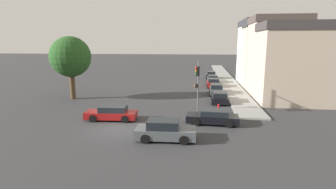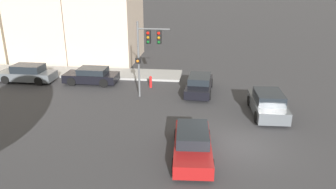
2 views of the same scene
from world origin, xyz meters
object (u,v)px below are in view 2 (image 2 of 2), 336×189
Objects in this scene: crossing_car_2 at (199,84)px; fire_hydrant at (151,81)px; parked_car_1 at (27,74)px; crossing_car_1 at (193,143)px; traffic_signal at (148,46)px; parked_car_0 at (92,76)px; crossing_car_0 at (268,104)px.

crossing_car_2 reaches higher than fire_hydrant.
crossing_car_2 is at bearing 176.33° from parked_car_1.
crossing_car_1 is 17.45m from parked_car_1.
parked_car_1 is (2.52, 10.57, -3.08)m from traffic_signal.
traffic_signal reaches higher than fire_hydrant.
parked_car_0 is at bearing -143.89° from crossing_car_1.
parked_car_1 reaches higher than fire_hydrant.
parked_car_1 is at bearing 88.08° from fire_hydrant.
parked_car_1 is (4.74, 18.51, -0.04)m from crossing_car_0.
crossing_car_1 is 1.04× the size of crossing_car_2.
crossing_car_2 is (1.43, -3.57, -3.13)m from traffic_signal.
crossing_car_1 is 1.12× the size of parked_car_0.
crossing_car_2 is at bearing 47.99° from crossing_car_0.
parked_car_0 is at bearing 84.67° from fire_hydrant.
fire_hydrant is (0.74, 3.81, -0.14)m from crossing_car_2.
crossing_car_1 is 10.66m from fire_hydrant.
crossing_car_2 is (9.25, -0.09, -0.02)m from crossing_car_1.
crossing_car_1 is 1.04× the size of parked_car_1.
fire_hydrant is (2.17, 0.23, -3.27)m from traffic_signal.
crossing_car_0 is at bearing 138.06° from crossing_car_1.
crossing_car_0 is 0.93× the size of crossing_car_1.
fire_hydrant is (9.99, 3.71, -0.15)m from crossing_car_1.
parked_car_1 reaches higher than crossing_car_2.
parked_car_0 is at bearing -116.23° from traffic_signal.
parked_car_0 is (10.44, 8.62, -0.00)m from crossing_car_1.
fire_hydrant is at bearing -173.08° from traffic_signal.
fire_hydrant is at bearing 175.81° from parked_car_0.
parked_car_0 is 0.93× the size of parked_car_1.
parked_car_0 reaches higher than crossing_car_2.
fire_hydrant is (-0.46, -4.91, -0.15)m from parked_car_0.
crossing_car_1 is at bearing 2.64° from crossing_car_2.
traffic_signal reaches higher than crossing_car_1.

